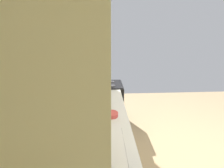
{
  "coord_description": "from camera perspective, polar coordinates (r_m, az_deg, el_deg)",
  "views": [
    {
      "loc": [
        -1.59,
        1.39,
        1.92
      ],
      "look_at": [
        -0.05,
        1.3,
        1.38
      ],
      "focal_mm": 24.18,
      "sensor_mm": 36.0,
      "label": 1
    }
  ],
  "objects": [
    {
      "name": "wall_back",
      "position": [
        1.71,
        -15.0,
        0.81
      ],
      "size": [
        3.81,
        0.12,
        2.8
      ],
      "primitive_type": "cube",
      "color": "beige",
      "rests_on": "ground_plane"
    },
    {
      "name": "upper_cabinets",
      "position": [
        1.22,
        -10.15,
        14.85
      ],
      "size": [
        1.87,
        0.31,
        0.62
      ],
      "color": "beige"
    },
    {
      "name": "bowl",
      "position": [
        1.99,
        -0.12,
        -11.34
      ],
      "size": [
        0.17,
        0.17,
        0.05
      ],
      "color": "#D84C47",
      "rests_on": "counter_run"
    },
    {
      "name": "microwave",
      "position": [
        1.29,
        -3.71,
        -25.68
      ],
      "size": [
        0.47,
        0.34,
        0.26
      ],
      "color": "white",
      "rests_on": "counter_run"
    },
    {
      "name": "oven_range",
      "position": [
        3.29,
        -2.1,
        -7.3
      ],
      "size": [
        0.59,
        0.69,
        1.06
      ],
      "color": "black",
      "rests_on": "ground_plane"
    }
  ]
}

